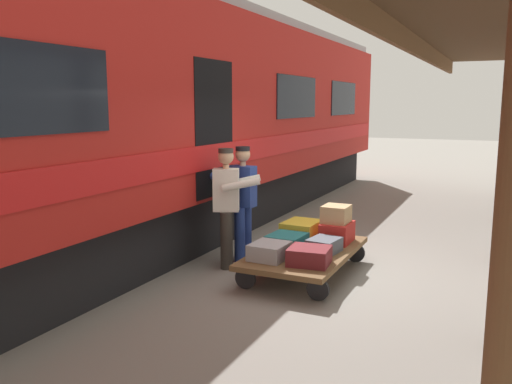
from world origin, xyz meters
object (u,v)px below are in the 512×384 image
object	(u,v)px
luggage_cart	(305,253)
porter_by_door	(228,203)
porter_in_overalls	(242,199)
suitcase_teal_softside	(287,241)
suitcase_red_plastic	(337,232)
suitcase_yellow_case	(302,230)
suitcase_tan_vintage	(336,214)
suitcase_gray_aluminum	(269,251)
train_car	(132,120)
suitcase_slate_roller	(324,245)
suitcase_maroon_trunk	(309,256)

from	to	relation	value
luggage_cart	porter_by_door	world-z (taller)	porter_by_door
porter_in_overalls	luggage_cart	bearing A→B (deg)	167.01
suitcase_teal_softside	porter_by_door	bearing A→B (deg)	9.32
suitcase_red_plastic	porter_by_door	distance (m)	1.63
suitcase_yellow_case	suitcase_tan_vintage	world-z (taller)	suitcase_tan_vintage
suitcase_yellow_case	suitcase_tan_vintage	bearing A→B (deg)	-178.61
luggage_cart	suitcase_teal_softside	world-z (taller)	suitcase_teal_softside
suitcase_red_plastic	suitcase_gray_aluminum	bearing A→B (deg)	65.58
porter_in_overalls	train_car	bearing A→B (deg)	0.66
suitcase_slate_roller	suitcase_red_plastic	world-z (taller)	suitcase_red_plastic
suitcase_yellow_case	suitcase_red_plastic	world-z (taller)	suitcase_red_plastic
luggage_cart	suitcase_gray_aluminum	world-z (taller)	suitcase_gray_aluminum
train_car	porter_by_door	bearing A→B (deg)	169.04
suitcase_gray_aluminum	porter_by_door	size ratio (longest dim) A/B	0.28
suitcase_yellow_case	suitcase_gray_aluminum	bearing A→B (deg)	90.00
porter_in_overalls	porter_by_door	xyz separation A→B (m)	(0.03, 0.39, 0.00)
suitcase_maroon_trunk	suitcase_slate_roller	world-z (taller)	suitcase_maroon_trunk
suitcase_slate_roller	train_car	bearing A→B (deg)	-3.99
train_car	suitcase_tan_vintage	bearing A→B (deg)	-173.39
suitcase_tan_vintage	porter_in_overalls	distance (m)	1.40
suitcase_tan_vintage	porter_in_overalls	xyz separation A→B (m)	(1.34, 0.36, 0.17)
luggage_cart	suitcase_maroon_trunk	size ratio (longest dim) A/B	4.37
porter_by_door	suitcase_yellow_case	bearing A→B (deg)	-139.07
suitcase_red_plastic	suitcase_tan_vintage	world-z (taller)	suitcase_tan_vintage
suitcase_slate_roller	suitcase_yellow_case	world-z (taller)	suitcase_yellow_case
train_car	porter_in_overalls	size ratio (longest dim) A/B	11.42
luggage_cart	suitcase_tan_vintage	size ratio (longest dim) A/B	5.53
suitcase_gray_aluminum	porter_by_door	world-z (taller)	porter_by_door
suitcase_slate_roller	suitcase_teal_softside	size ratio (longest dim) A/B	0.86
suitcase_maroon_trunk	porter_in_overalls	bearing A→B (deg)	-31.89
suitcase_yellow_case	suitcase_gray_aluminum	distance (m)	1.19
suitcase_red_plastic	porter_in_overalls	size ratio (longest dim) A/B	0.32
luggage_cart	suitcase_tan_vintage	bearing A→B (deg)	-112.04
suitcase_gray_aluminum	suitcase_red_plastic	bearing A→B (deg)	-114.42
suitcase_maroon_trunk	suitcase_gray_aluminum	size ratio (longest dim) A/B	1.03
suitcase_teal_softside	suitcase_tan_vintage	world-z (taller)	suitcase_tan_vintage
suitcase_maroon_trunk	suitcase_red_plastic	distance (m)	1.19
train_car	suitcase_slate_roller	world-z (taller)	train_car
suitcase_teal_softside	porter_in_overalls	world-z (taller)	porter_in_overalls
suitcase_maroon_trunk	suitcase_gray_aluminum	bearing A→B (deg)	0.00
suitcase_yellow_case	porter_in_overalls	xyz separation A→B (m)	(0.82, 0.34, 0.45)
train_car	suitcase_red_plastic	bearing A→B (deg)	-173.65
luggage_cart	suitcase_slate_roller	bearing A→B (deg)	180.00
porter_in_overalls	suitcase_red_plastic	bearing A→B (deg)	-165.83
suitcase_gray_aluminum	porter_by_door	xyz separation A→B (m)	(0.85, -0.46, 0.48)
suitcase_yellow_case	suitcase_gray_aluminum	world-z (taller)	suitcase_yellow_case
suitcase_tan_vintage	suitcase_gray_aluminum	bearing A→B (deg)	66.78
luggage_cart	porter_by_door	bearing A→B (deg)	7.09
suitcase_teal_softside	suitcase_red_plastic	bearing A→B (deg)	-132.24
suitcase_yellow_case	suitcase_teal_softside	distance (m)	0.60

